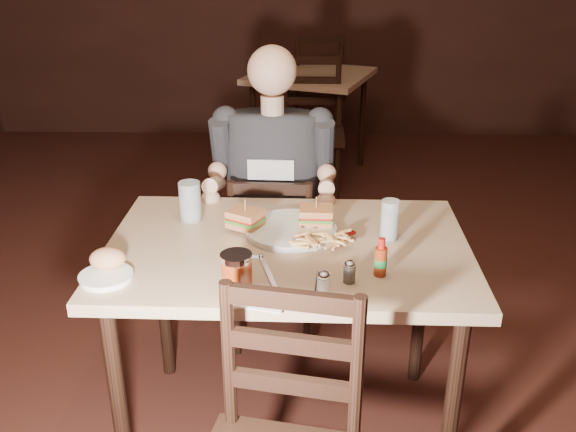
{
  "coord_description": "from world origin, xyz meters",
  "views": [
    {
      "loc": [
        -0.21,
        -2.23,
        1.71
      ],
      "look_at": [
        -0.25,
        -0.3,
        0.85
      ],
      "focal_mm": 40.0,
      "sensor_mm": 36.0,
      "label": 1
    }
  ],
  "objects_px": {
    "diner": "(272,160)",
    "dinner_plate": "(291,231)",
    "glass_right": "(390,220)",
    "bg_chair_near": "(311,134)",
    "bg_chair_far": "(309,94)",
    "glass_left": "(190,201)",
    "bg_table": "(310,85)",
    "syrup_dispenser": "(237,272)",
    "side_plate": "(106,278)",
    "main_table": "(288,267)",
    "chair_far": "(274,256)",
    "hot_sauce": "(381,257)"
  },
  "relations": [
    {
      "from": "main_table",
      "to": "bg_chair_near",
      "type": "bearing_deg",
      "value": 87.38
    },
    {
      "from": "bg_chair_near",
      "to": "dinner_plate",
      "type": "xyz_separation_m",
      "value": [
        -0.09,
        -2.15,
        0.3
      ]
    },
    {
      "from": "glass_right",
      "to": "side_plate",
      "type": "relative_size",
      "value": 0.89
    },
    {
      "from": "glass_right",
      "to": "syrup_dispenser",
      "type": "bearing_deg",
      "value": -143.61
    },
    {
      "from": "bg_chair_far",
      "to": "hot_sauce",
      "type": "relative_size",
      "value": 8.09
    },
    {
      "from": "bg_table",
      "to": "bg_chair_far",
      "type": "height_order",
      "value": "bg_chair_far"
    },
    {
      "from": "bg_chair_near",
      "to": "bg_table",
      "type": "bearing_deg",
      "value": 91.33
    },
    {
      "from": "diner",
      "to": "dinner_plate",
      "type": "distance_m",
      "value": 0.49
    },
    {
      "from": "glass_right",
      "to": "side_plate",
      "type": "height_order",
      "value": "glass_right"
    },
    {
      "from": "main_table",
      "to": "glass_left",
      "type": "xyz_separation_m",
      "value": [
        -0.35,
        0.19,
        0.15
      ]
    },
    {
      "from": "bg_table",
      "to": "hot_sauce",
      "type": "xyz_separation_m",
      "value": [
        0.18,
        -2.99,
        0.15
      ]
    },
    {
      "from": "main_table",
      "to": "diner",
      "type": "height_order",
      "value": "diner"
    },
    {
      "from": "glass_left",
      "to": "bg_chair_near",
      "type": "bearing_deg",
      "value": 77.59
    },
    {
      "from": "diner",
      "to": "glass_left",
      "type": "relative_size",
      "value": 6.31
    },
    {
      "from": "chair_far",
      "to": "bg_chair_far",
      "type": "height_order",
      "value": "bg_chair_far"
    },
    {
      "from": "syrup_dispenser",
      "to": "side_plate",
      "type": "relative_size",
      "value": 0.76
    },
    {
      "from": "bg_table",
      "to": "side_plate",
      "type": "xyz_separation_m",
      "value": [
        -0.63,
        -3.03,
        0.1
      ]
    },
    {
      "from": "side_plate",
      "to": "bg_table",
      "type": "bearing_deg",
      "value": 78.21
    },
    {
      "from": "chair_far",
      "to": "main_table",
      "type": "bearing_deg",
      "value": 99.06
    },
    {
      "from": "bg_table",
      "to": "dinner_plate",
      "type": "xyz_separation_m",
      "value": [
        -0.09,
        -2.7,
        0.1
      ]
    },
    {
      "from": "bg_chair_near",
      "to": "dinner_plate",
      "type": "relative_size",
      "value": 3.15
    },
    {
      "from": "dinner_plate",
      "to": "glass_right",
      "type": "xyz_separation_m",
      "value": [
        0.33,
        -0.04,
        0.06
      ]
    },
    {
      "from": "chair_far",
      "to": "hot_sauce",
      "type": "distance_m",
      "value": 0.98
    },
    {
      "from": "bg_chair_near",
      "to": "side_plate",
      "type": "relative_size",
      "value": 6.19
    },
    {
      "from": "main_table",
      "to": "glass_right",
      "type": "distance_m",
      "value": 0.37
    },
    {
      "from": "dinner_plate",
      "to": "side_plate",
      "type": "distance_m",
      "value": 0.63
    },
    {
      "from": "main_table",
      "to": "dinner_plate",
      "type": "distance_m",
      "value": 0.13
    },
    {
      "from": "dinner_plate",
      "to": "glass_right",
      "type": "height_order",
      "value": "glass_right"
    },
    {
      "from": "dinner_plate",
      "to": "side_plate",
      "type": "relative_size",
      "value": 1.97
    },
    {
      "from": "bg_table",
      "to": "bg_chair_far",
      "type": "distance_m",
      "value": 0.58
    },
    {
      "from": "bg_chair_far",
      "to": "glass_left",
      "type": "bearing_deg",
      "value": 61.1
    },
    {
      "from": "main_table",
      "to": "glass_right",
      "type": "bearing_deg",
      "value": 8.65
    },
    {
      "from": "main_table",
      "to": "chair_far",
      "type": "height_order",
      "value": "chair_far"
    },
    {
      "from": "diner",
      "to": "bg_table",
      "type": "bearing_deg",
      "value": 87.6
    },
    {
      "from": "bg_table",
      "to": "chair_far",
      "type": "relative_size",
      "value": 1.25
    },
    {
      "from": "bg_table",
      "to": "diner",
      "type": "relative_size",
      "value": 1.15
    },
    {
      "from": "bg_table",
      "to": "diner",
      "type": "xyz_separation_m",
      "value": [
        -0.18,
        -2.23,
        0.19
      ]
    },
    {
      "from": "glass_right",
      "to": "side_plate",
      "type": "distance_m",
      "value": 0.92
    },
    {
      "from": "bg_table",
      "to": "syrup_dispenser",
      "type": "bearing_deg",
      "value": -94.44
    },
    {
      "from": "bg_chair_near",
      "to": "bg_chair_far",
      "type": "bearing_deg",
      "value": 91.33
    },
    {
      "from": "syrup_dispenser",
      "to": "main_table",
      "type": "bearing_deg",
      "value": 66.26
    },
    {
      "from": "main_table",
      "to": "bg_chair_near",
      "type": "height_order",
      "value": "bg_chair_near"
    },
    {
      "from": "syrup_dispenser",
      "to": "side_plate",
      "type": "distance_m",
      "value": 0.4
    },
    {
      "from": "dinner_plate",
      "to": "bg_table",
      "type": "bearing_deg",
      "value": 88.0
    },
    {
      "from": "bg_chair_far",
      "to": "bg_chair_near",
      "type": "height_order",
      "value": "bg_chair_far"
    },
    {
      "from": "bg_table",
      "to": "chair_far",
      "type": "height_order",
      "value": "chair_far"
    },
    {
      "from": "glass_right",
      "to": "glass_left",
      "type": "bearing_deg",
      "value": 168.49
    },
    {
      "from": "diner",
      "to": "hot_sauce",
      "type": "relative_size",
      "value": 7.34
    },
    {
      "from": "glass_left",
      "to": "diner",
      "type": "bearing_deg",
      "value": 53.87
    },
    {
      "from": "diner",
      "to": "syrup_dispenser",
      "type": "height_order",
      "value": "diner"
    }
  ]
}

